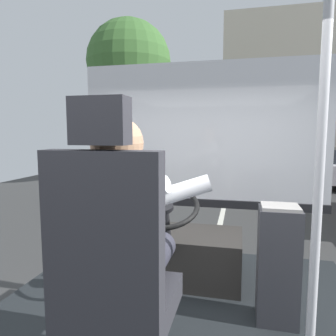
# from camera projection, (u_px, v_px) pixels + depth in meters

# --- Properties ---
(ground) EXTENTS (18.00, 44.00, 0.06)m
(ground) POSITION_uv_depth(u_px,v_px,m) (227.00, 194.00, 10.35)
(ground) COLOR #363636
(driver_seat) EXTENTS (0.48, 0.48, 1.37)m
(driver_seat) POSITION_uv_depth(u_px,v_px,m) (115.00, 281.00, 1.34)
(driver_seat) COLOR black
(driver_seat) RESTS_ON bus_floor
(bus_driver) EXTENTS (0.78, 0.58, 0.80)m
(bus_driver) POSITION_uv_depth(u_px,v_px,m) (124.00, 227.00, 1.44)
(bus_driver) COLOR #282833
(bus_driver) RESTS_ON driver_seat
(steering_console) EXTENTS (1.10, 0.96, 0.83)m
(steering_console) POSITION_uv_depth(u_px,v_px,m) (175.00, 253.00, 2.64)
(steering_console) COLOR #282623
(steering_console) RESTS_ON bus_floor
(handrail_pole) EXTENTS (0.04, 0.04, 2.17)m
(handrail_pole) POSITION_uv_depth(u_px,v_px,m) (320.00, 166.00, 1.43)
(handrail_pole) COLOR #B7B7BC
(handrail_pole) RESTS_ON bus_floor
(fare_box) EXTENTS (0.26, 0.23, 0.78)m
(fare_box) POSITION_uv_depth(u_px,v_px,m) (278.00, 264.00, 2.01)
(fare_box) COLOR #333338
(fare_box) RESTS_ON bus_floor
(windshield_panel) EXTENTS (2.50, 0.08, 1.48)m
(windshield_panel) POSITION_uv_depth(u_px,v_px,m) (201.00, 151.00, 3.19)
(windshield_panel) COLOR silver
(street_tree) EXTENTS (3.11, 3.11, 6.16)m
(street_tree) POSITION_uv_depth(u_px,v_px,m) (129.00, 63.00, 11.54)
(street_tree) COLOR #4C3828
(street_tree) RESTS_ON ground
(shop_building) EXTENTS (10.16, 4.19, 8.26)m
(shop_building) POSITION_uv_depth(u_px,v_px,m) (317.00, 94.00, 17.25)
(shop_building) COLOR #BCB29E
(shop_building) RESTS_ON ground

